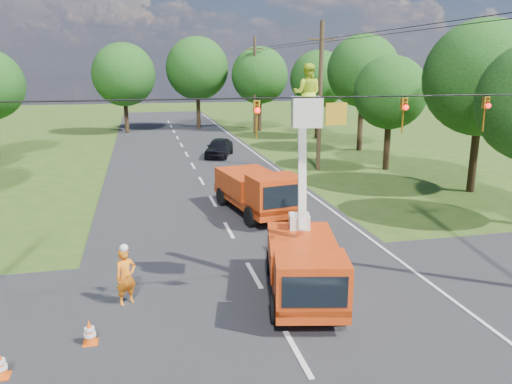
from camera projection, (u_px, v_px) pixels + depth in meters
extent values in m
plane|color=#2F4B16|center=(201.00, 182.00, 31.51)|extent=(140.00, 140.00, 0.00)
cube|color=black|center=(201.00, 182.00, 31.51)|extent=(12.00, 100.00, 0.06)
cube|color=black|center=(277.00, 317.00, 14.51)|extent=(56.00, 10.00, 0.07)
cube|color=silver|center=(286.00, 177.00, 32.73)|extent=(0.12, 90.00, 0.02)
cube|color=red|center=(304.00, 276.00, 15.76)|extent=(3.14, 5.77, 0.41)
cube|color=red|center=(311.00, 281.00, 13.69)|extent=(2.29, 1.95, 1.37)
cube|color=black|center=(315.00, 292.00, 12.92)|extent=(1.70, 0.43, 0.87)
cube|color=red|center=(302.00, 251.00, 16.32)|extent=(2.82, 3.76, 0.91)
cylinder|color=black|center=(276.00, 309.00, 14.13)|extent=(0.47, 0.88, 0.84)
cylinder|color=black|center=(343.00, 309.00, 14.15)|extent=(0.47, 0.88, 0.84)
cylinder|color=black|center=(271.00, 262.00, 17.49)|extent=(0.47, 0.88, 0.84)
cylinder|color=black|center=(326.00, 262.00, 17.50)|extent=(0.47, 0.88, 0.84)
cube|color=silver|center=(299.00, 222.00, 17.13)|extent=(0.82, 0.82, 0.50)
cube|color=silver|center=(302.00, 167.00, 16.15)|extent=(0.51, 1.24, 3.95)
cube|color=silver|center=(307.00, 112.00, 14.76)|extent=(1.03, 1.03, 0.87)
imported|color=#C6E526|center=(307.00, 93.00, 14.63)|extent=(1.02, 0.92, 1.72)
cube|color=red|center=(256.00, 198.00, 24.64)|extent=(3.32, 6.49, 0.46)
cube|color=red|center=(275.00, 193.00, 22.46)|extent=(2.54, 2.12, 1.55)
cube|color=black|center=(284.00, 196.00, 21.67)|extent=(1.94, 0.40, 0.98)
cube|color=red|center=(249.00, 182.00, 25.21)|extent=(3.05, 4.18, 1.03)
cylinder|color=black|center=(251.00, 217.00, 22.54)|extent=(0.49, 0.99, 0.95)
cylinder|color=black|center=(293.00, 212.00, 23.37)|extent=(0.49, 0.99, 0.95)
cylinder|color=black|center=(222.00, 197.00, 26.04)|extent=(0.49, 0.99, 0.95)
cylinder|color=black|center=(260.00, 193.00, 26.86)|extent=(0.49, 0.99, 0.95)
imported|color=orange|center=(126.00, 277.00, 15.12)|extent=(0.78, 0.68, 1.80)
imported|color=black|center=(219.00, 147.00, 39.95)|extent=(3.17, 4.73, 1.50)
cone|color=#E64E0C|center=(274.00, 241.00, 19.76)|extent=(0.36, 0.36, 0.70)
cube|color=#E64E0C|center=(274.00, 249.00, 19.85)|extent=(0.38, 0.38, 0.04)
cylinder|color=white|center=(274.00, 239.00, 19.75)|extent=(0.26, 0.26, 0.09)
cylinder|color=white|center=(274.00, 243.00, 19.79)|extent=(0.31, 0.31, 0.09)
cone|color=#E64E0C|center=(289.00, 213.00, 23.41)|extent=(0.36, 0.36, 0.70)
cube|color=#E64E0C|center=(289.00, 220.00, 23.49)|extent=(0.38, 0.38, 0.04)
cylinder|color=white|center=(289.00, 212.00, 23.40)|extent=(0.26, 0.26, 0.09)
cylinder|color=white|center=(289.00, 215.00, 23.43)|extent=(0.31, 0.31, 0.09)
cone|color=#E64E0C|center=(0.00, 364.00, 11.60)|extent=(0.36, 0.36, 0.70)
cube|color=#E64E0C|center=(2.00, 377.00, 11.68)|extent=(0.38, 0.38, 0.04)
cylinder|color=white|center=(0.00, 367.00, 11.62)|extent=(0.31, 0.31, 0.09)
cone|color=#E64E0C|center=(275.00, 188.00, 28.22)|extent=(0.36, 0.36, 0.70)
cube|color=#E64E0C|center=(275.00, 194.00, 28.31)|extent=(0.38, 0.38, 0.04)
cylinder|color=white|center=(275.00, 187.00, 28.21)|extent=(0.26, 0.26, 0.09)
cylinder|color=white|center=(275.00, 190.00, 28.24)|extent=(0.31, 0.31, 0.09)
cone|color=#E64E0C|center=(90.00, 331.00, 13.02)|extent=(0.36, 0.36, 0.70)
cube|color=#E64E0C|center=(91.00, 343.00, 13.10)|extent=(0.38, 0.38, 0.04)
cylinder|color=white|center=(89.00, 329.00, 13.01)|extent=(0.26, 0.26, 0.09)
cylinder|color=white|center=(90.00, 334.00, 13.04)|extent=(0.31, 0.31, 0.09)
cylinder|color=#4C3823|center=(320.00, 97.00, 34.02)|extent=(0.30, 0.30, 10.00)
cube|color=#4C3823|center=(322.00, 39.00, 33.08)|extent=(1.80, 0.12, 0.12)
cylinder|color=#4C3823|center=(255.00, 86.00, 52.91)|extent=(0.30, 0.30, 10.00)
cube|color=#4C3823|center=(255.00, 49.00, 51.97)|extent=(1.80, 0.12, 0.12)
cylinder|color=black|center=(260.00, 98.00, 12.85)|extent=(18.00, 0.04, 0.04)
cube|color=#B77F16|center=(336.00, 114.00, 13.42)|extent=(0.60, 0.05, 0.60)
imported|color=#B77F16|center=(257.00, 120.00, 12.96)|extent=(0.16, 0.20, 1.00)
sphere|color=#FF0C0C|center=(258.00, 110.00, 12.79)|extent=(0.14, 0.14, 0.14)
imported|color=#B77F16|center=(403.00, 116.00, 13.88)|extent=(0.16, 0.20, 1.00)
sphere|color=#FF0C0C|center=(406.00, 107.00, 13.70)|extent=(0.14, 0.14, 0.14)
imported|color=#B77F16|center=(485.00, 114.00, 14.45)|extent=(0.16, 0.20, 1.00)
sphere|color=#FF0C0C|center=(489.00, 106.00, 14.27)|extent=(0.14, 0.14, 0.14)
cylinder|color=#382616|center=(474.00, 152.00, 28.55)|extent=(0.44, 0.44, 4.58)
sphere|color=#0F3911|center=(482.00, 78.00, 27.53)|extent=(6.40, 6.40, 6.40)
cylinder|color=#382616|center=(387.00, 142.00, 34.87)|extent=(0.44, 0.44, 3.78)
sphere|color=#0F3911|center=(390.00, 92.00, 34.02)|extent=(5.00, 5.00, 5.00)
cylinder|color=#382616|center=(360.00, 123.00, 42.65)|extent=(0.44, 0.44, 4.75)
sphere|color=#0F3911|center=(363.00, 71.00, 41.59)|extent=(6.00, 6.00, 6.00)
cylinder|color=#382616|center=(317.00, 117.00, 50.06)|extent=(0.44, 0.44, 4.14)
sphere|color=#0F3911|center=(318.00, 79.00, 49.14)|extent=(5.60, 5.60, 5.60)
cylinder|color=#382616|center=(126.00, 113.00, 53.48)|extent=(0.44, 0.44, 4.40)
sphere|color=#0F3911|center=(124.00, 75.00, 52.50)|extent=(6.60, 6.60, 6.60)
cylinder|color=#382616|center=(198.00, 108.00, 57.06)|extent=(0.44, 0.44, 4.84)
sphere|color=#0F3911|center=(197.00, 68.00, 55.98)|extent=(7.00, 7.00, 7.00)
cylinder|color=#382616|center=(260.00, 111.00, 55.71)|extent=(0.44, 0.44, 4.31)
sphere|color=#0F3911|center=(260.00, 75.00, 54.75)|extent=(6.20, 6.20, 6.20)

